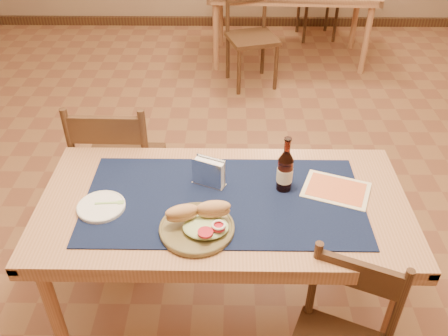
{
  "coord_description": "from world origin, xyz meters",
  "views": [
    {
      "loc": [
        0.02,
        -2.37,
        2.08
      ],
      "look_at": [
        0.0,
        -0.7,
        0.85
      ],
      "focal_mm": 38.0,
      "sensor_mm": 36.0,
      "label": 1
    }
  ],
  "objects_px": {
    "napkin_holder": "(209,173)",
    "beer_bottle": "(285,171)",
    "chair_main_far": "(120,167)",
    "main_table": "(224,214)",
    "sandwich_plate": "(199,224)"
  },
  "relations": [
    {
      "from": "beer_bottle",
      "to": "napkin_holder",
      "type": "bearing_deg",
      "value": 175.52
    },
    {
      "from": "chair_main_far",
      "to": "beer_bottle",
      "type": "bearing_deg",
      "value": -30.14
    },
    {
      "from": "chair_main_far",
      "to": "sandwich_plate",
      "type": "xyz_separation_m",
      "value": [
        0.5,
        -0.77,
        0.29
      ]
    },
    {
      "from": "chair_main_far",
      "to": "beer_bottle",
      "type": "relative_size",
      "value": 3.61
    },
    {
      "from": "main_table",
      "to": "chair_main_far",
      "type": "relative_size",
      "value": 1.68
    },
    {
      "from": "main_table",
      "to": "napkin_holder",
      "type": "bearing_deg",
      "value": 122.57
    },
    {
      "from": "main_table",
      "to": "sandwich_plate",
      "type": "height_order",
      "value": "sandwich_plate"
    },
    {
      "from": "main_table",
      "to": "sandwich_plate",
      "type": "xyz_separation_m",
      "value": [
        -0.09,
        -0.19,
        0.12
      ]
    },
    {
      "from": "napkin_holder",
      "to": "beer_bottle",
      "type": "bearing_deg",
      "value": -4.48
    },
    {
      "from": "sandwich_plate",
      "to": "beer_bottle",
      "type": "height_order",
      "value": "beer_bottle"
    },
    {
      "from": "beer_bottle",
      "to": "napkin_holder",
      "type": "relative_size",
      "value": 1.66
    },
    {
      "from": "beer_bottle",
      "to": "chair_main_far",
      "type": "bearing_deg",
      "value": 149.86
    },
    {
      "from": "sandwich_plate",
      "to": "beer_bottle",
      "type": "relative_size",
      "value": 1.14
    },
    {
      "from": "chair_main_far",
      "to": "napkin_holder",
      "type": "height_order",
      "value": "chair_main_far"
    },
    {
      "from": "chair_main_far",
      "to": "napkin_holder",
      "type": "relative_size",
      "value": 6.0
    }
  ]
}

